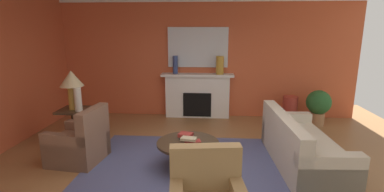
% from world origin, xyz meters
% --- Properties ---
extents(ground_plane, '(9.18, 9.18, 0.00)m').
position_xyz_m(ground_plane, '(0.00, 0.00, 0.00)').
color(ground_plane, olive).
extents(wall_fireplace, '(7.66, 0.12, 2.99)m').
position_xyz_m(wall_fireplace, '(0.00, 3.29, 1.49)').
color(wall_fireplace, '#C65633').
rests_on(wall_fireplace, ground_plane).
extents(area_rug, '(3.36, 2.68, 0.01)m').
position_xyz_m(area_rug, '(-0.10, 0.25, 0.01)').
color(area_rug, '#4C517A').
rests_on(area_rug, ground_plane).
extents(fireplace, '(1.80, 0.35, 1.12)m').
position_xyz_m(fireplace, '(-0.10, 3.08, 0.53)').
color(fireplace, white).
rests_on(fireplace, ground_plane).
extents(mantel_mirror, '(1.49, 0.04, 0.98)m').
position_xyz_m(mantel_mirror, '(-0.10, 3.20, 1.76)').
color(mantel_mirror, silver).
extents(sofa, '(1.00, 2.14, 0.85)m').
position_xyz_m(sofa, '(1.74, 0.50, 0.30)').
color(sofa, beige).
rests_on(sofa, ground_plane).
extents(armchair_near_window, '(0.89, 0.89, 0.95)m').
position_xyz_m(armchair_near_window, '(-1.95, 0.38, 0.31)').
color(armchair_near_window, brown).
rests_on(armchair_near_window, ground_plane).
extents(coffee_table, '(1.00, 1.00, 0.45)m').
position_xyz_m(coffee_table, '(-0.10, 0.25, 0.34)').
color(coffee_table, '#3D2D1E').
rests_on(coffee_table, ground_plane).
extents(side_table, '(0.56, 0.56, 0.70)m').
position_xyz_m(side_table, '(-2.38, 1.15, 0.40)').
color(side_table, '#3D2D1E').
rests_on(side_table, ground_plane).
extents(table_lamp, '(0.44, 0.44, 0.75)m').
position_xyz_m(table_lamp, '(-2.38, 1.15, 1.22)').
color(table_lamp, '#B28E38').
rests_on(table_lamp, side_table).
extents(vase_tall_corner, '(0.36, 0.36, 0.64)m').
position_xyz_m(vase_tall_corner, '(2.14, 2.78, 0.32)').
color(vase_tall_corner, '#9E3328').
rests_on(vase_tall_corner, ground_plane).
extents(vase_mantel_left, '(0.13, 0.13, 0.45)m').
position_xyz_m(vase_mantel_left, '(-0.65, 3.03, 1.34)').
color(vase_mantel_left, navy).
rests_on(vase_mantel_left, fireplace).
extents(vase_on_side_table, '(0.14, 0.14, 0.45)m').
position_xyz_m(vase_on_side_table, '(-2.23, 1.03, 0.93)').
color(vase_on_side_table, beige).
rests_on(vase_on_side_table, side_table).
extents(vase_mantel_right, '(0.19, 0.19, 0.44)m').
position_xyz_m(vase_mantel_right, '(0.45, 3.03, 1.34)').
color(vase_mantel_right, '#B7892D').
rests_on(vase_mantel_right, fireplace).
extents(book_red_cover, '(0.28, 0.20, 0.03)m').
position_xyz_m(book_red_cover, '(-0.03, 0.23, 0.47)').
color(book_red_cover, maroon).
rests_on(book_red_cover, coffee_table).
extents(book_art_folio, '(0.26, 0.23, 0.06)m').
position_xyz_m(book_art_folio, '(-0.16, 0.40, 0.51)').
color(book_art_folio, maroon).
rests_on(book_art_folio, coffee_table).
extents(book_small_novel, '(0.26, 0.18, 0.04)m').
position_xyz_m(book_small_novel, '(-0.08, 0.11, 0.56)').
color(book_small_novel, tan).
rests_on(book_small_novel, coffee_table).
extents(potted_plant, '(0.56, 0.56, 0.83)m').
position_xyz_m(potted_plant, '(2.74, 2.62, 0.49)').
color(potted_plant, '#A8754C').
rests_on(potted_plant, ground_plane).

